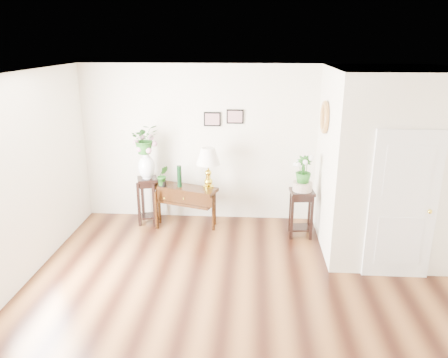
# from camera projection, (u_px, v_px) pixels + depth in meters

# --- Properties ---
(floor) EXTENTS (6.00, 5.50, 0.02)m
(floor) POSITION_uv_depth(u_px,v_px,m) (244.00, 301.00, 5.58)
(floor) COLOR brown
(floor) RESTS_ON ground
(ceiling) EXTENTS (6.00, 5.50, 0.02)m
(ceiling) POSITION_uv_depth(u_px,v_px,m) (247.00, 77.00, 4.72)
(ceiling) COLOR white
(ceiling) RESTS_ON ground
(wall_back) EXTENTS (6.00, 0.02, 2.80)m
(wall_back) POSITION_uv_depth(u_px,v_px,m) (249.00, 145.00, 7.76)
(wall_back) COLOR silver
(wall_back) RESTS_ON ground
(wall_left) EXTENTS (0.02, 5.50, 2.80)m
(wall_left) POSITION_uv_depth(u_px,v_px,m) (1.00, 193.00, 5.35)
(wall_left) COLOR silver
(wall_left) RESTS_ON ground
(partition) EXTENTS (1.80, 1.95, 2.80)m
(partition) POSITION_uv_depth(u_px,v_px,m) (385.00, 161.00, 6.70)
(partition) COLOR silver
(partition) RESTS_ON floor
(door) EXTENTS (0.90, 0.05, 2.10)m
(door) POSITION_uv_depth(u_px,v_px,m) (403.00, 207.00, 5.86)
(door) COLOR silver
(door) RESTS_ON floor
(art_print_left) EXTENTS (0.30, 0.02, 0.25)m
(art_print_left) POSITION_uv_depth(u_px,v_px,m) (212.00, 119.00, 7.65)
(art_print_left) COLOR black
(art_print_left) RESTS_ON wall_back
(art_print_right) EXTENTS (0.30, 0.02, 0.25)m
(art_print_right) POSITION_uv_depth(u_px,v_px,m) (235.00, 117.00, 7.61)
(art_print_right) COLOR black
(art_print_right) RESTS_ON wall_back
(wall_ornament) EXTENTS (0.07, 0.51, 0.51)m
(wall_ornament) POSITION_uv_depth(u_px,v_px,m) (325.00, 117.00, 6.68)
(wall_ornament) COLOR #B58749
(wall_ornament) RESTS_ON partition
(console_table) EXTENTS (1.18, 0.71, 0.75)m
(console_table) POSITION_uv_depth(u_px,v_px,m) (186.00, 207.00, 7.68)
(console_table) COLOR black
(console_table) RESTS_ON floor
(table_lamp) EXTENTS (0.52, 0.52, 0.71)m
(table_lamp) POSITION_uv_depth(u_px,v_px,m) (208.00, 168.00, 7.43)
(table_lamp) COLOR gold
(table_lamp) RESTS_ON console_table
(green_vase) EXTENTS (0.09, 0.09, 0.38)m
(green_vase) POSITION_uv_depth(u_px,v_px,m) (179.00, 177.00, 7.52)
(green_vase) COLOR black
(green_vase) RESTS_ON console_table
(potted_plant) EXTENTS (0.24, 0.22, 0.36)m
(potted_plant) POSITION_uv_depth(u_px,v_px,m) (163.00, 177.00, 7.54)
(potted_plant) COLOR #1D5418
(potted_plant) RESTS_ON console_table
(plant_stand_a) EXTENTS (0.42, 0.42, 0.86)m
(plant_stand_a) POSITION_uv_depth(u_px,v_px,m) (148.00, 201.00, 7.80)
(plant_stand_a) COLOR black
(plant_stand_a) RESTS_ON floor
(porcelain_vase) EXTENTS (0.32, 0.32, 0.50)m
(porcelain_vase) POSITION_uv_depth(u_px,v_px,m) (146.00, 166.00, 7.60)
(porcelain_vase) COLOR silver
(porcelain_vase) RESTS_ON plant_stand_a
(lily_arrangement) EXTENTS (0.58, 0.55, 0.52)m
(lily_arrangement) POSITION_uv_depth(u_px,v_px,m) (145.00, 141.00, 7.47)
(lily_arrangement) COLOR #1D5418
(lily_arrangement) RESTS_ON porcelain_vase
(plant_stand_b) EXTENTS (0.42, 0.42, 0.81)m
(plant_stand_b) POSITION_uv_depth(u_px,v_px,m) (301.00, 213.00, 7.32)
(plant_stand_b) COLOR black
(plant_stand_b) RESTS_ON floor
(ceramic_bowl) EXTENTS (0.34, 0.34, 0.14)m
(ceramic_bowl) POSITION_uv_depth(u_px,v_px,m) (302.00, 186.00, 7.17)
(ceramic_bowl) COLOR beige
(ceramic_bowl) RESTS_ON plant_stand_b
(narcissus) EXTENTS (0.32, 0.32, 0.46)m
(narcissus) POSITION_uv_depth(u_px,v_px,m) (303.00, 170.00, 7.09)
(narcissus) COLOR #1D5418
(narcissus) RESTS_ON ceramic_bowl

